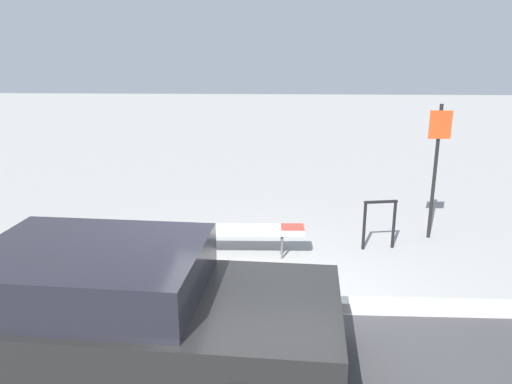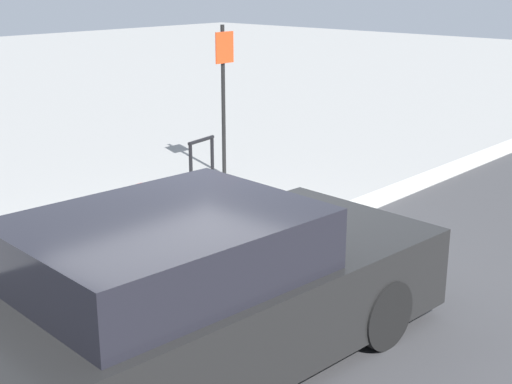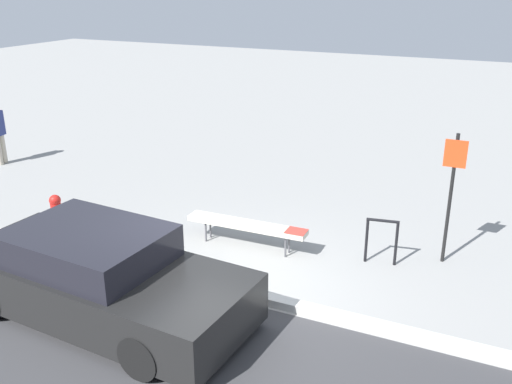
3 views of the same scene
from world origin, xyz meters
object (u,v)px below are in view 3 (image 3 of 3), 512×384
at_px(bench, 247,225).
at_px(sign_post, 451,187).
at_px(parked_car_near, 99,277).
at_px(fire_hydrant, 57,212).
at_px(bike_rack, 382,237).

height_order(bench, sign_post, sign_post).
relative_size(bench, sign_post, 0.99).
bearing_deg(bench, sign_post, 14.21).
distance_m(bench, parked_car_near, 3.07).
bearing_deg(parked_car_near, sign_post, 45.60).
xyz_separation_m(bench, fire_hydrant, (-3.63, -0.95, -0.03)).
distance_m(bench, bike_rack, 2.40).
height_order(bench, fire_hydrant, fire_hydrant).
height_order(bike_rack, sign_post, sign_post).
relative_size(bike_rack, sign_post, 0.36).
distance_m(bike_rack, fire_hydrant, 6.14).
bearing_deg(bench, bike_rack, 8.40).
distance_m(bike_rack, sign_post, 1.42).
bearing_deg(bench, parked_car_near, -109.62).
bearing_deg(fire_hydrant, bench, 14.68).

